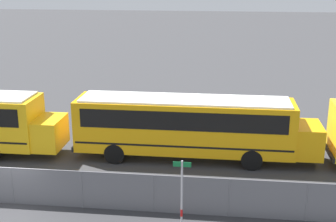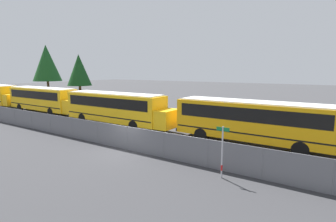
{
  "view_description": "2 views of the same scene",
  "coord_description": "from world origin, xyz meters",
  "px_view_note": "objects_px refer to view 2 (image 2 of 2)",
  "views": [
    {
      "loc": [
        8.83,
        -17.35,
        9.73
      ],
      "look_at": [
        5.97,
        6.35,
        2.51
      ],
      "focal_mm": 50.0,
      "sensor_mm": 36.0,
      "label": 1
    },
    {
      "loc": [
        12.24,
        -13.37,
        5.62
      ],
      "look_at": [
        -0.96,
        6.61,
        1.84
      ],
      "focal_mm": 28.0,
      "sensor_mm": 36.0,
      "label": 2
    }
  ],
  "objects_px": {
    "school_bus_1": "(43,98)",
    "tree_2": "(79,70)",
    "street_sign": "(222,151)",
    "school_bus_3": "(255,120)",
    "tree_0": "(47,63)",
    "school_bus_2": "(116,106)"
  },
  "relations": [
    {
      "from": "street_sign",
      "to": "tree_0",
      "type": "bearing_deg",
      "value": 157.71
    },
    {
      "from": "school_bus_1",
      "to": "school_bus_2",
      "type": "bearing_deg",
      "value": -2.3
    },
    {
      "from": "tree_0",
      "to": "tree_2",
      "type": "xyz_separation_m",
      "value": [
        10.48,
        -0.6,
        -1.36
      ]
    },
    {
      "from": "school_bus_3",
      "to": "street_sign",
      "type": "xyz_separation_m",
      "value": [
        0.24,
        -6.89,
        -0.52
      ]
    },
    {
      "from": "school_bus_1",
      "to": "school_bus_2",
      "type": "height_order",
      "value": "same"
    },
    {
      "from": "street_sign",
      "to": "school_bus_3",
      "type": "bearing_deg",
      "value": 92.0
    },
    {
      "from": "school_bus_3",
      "to": "school_bus_1",
      "type": "bearing_deg",
      "value": -180.0
    },
    {
      "from": "tree_0",
      "to": "school_bus_3",
      "type": "bearing_deg",
      "value": -14.25
    },
    {
      "from": "school_bus_3",
      "to": "street_sign",
      "type": "distance_m",
      "value": 6.91
    },
    {
      "from": "school_bus_1",
      "to": "tree_2",
      "type": "bearing_deg",
      "value": 119.55
    },
    {
      "from": "school_bus_1",
      "to": "street_sign",
      "type": "distance_m",
      "value": 28.24
    },
    {
      "from": "school_bus_3",
      "to": "tree_0",
      "type": "relative_size",
      "value": 1.23
    },
    {
      "from": "tree_2",
      "to": "school_bus_3",
      "type": "bearing_deg",
      "value": -17.56
    },
    {
      "from": "school_bus_1",
      "to": "tree_2",
      "type": "relative_size",
      "value": 1.55
    },
    {
      "from": "school_bus_1",
      "to": "tree_0",
      "type": "height_order",
      "value": "tree_0"
    },
    {
      "from": "school_bus_2",
      "to": "street_sign",
      "type": "relative_size",
      "value": 4.65
    },
    {
      "from": "tree_0",
      "to": "tree_2",
      "type": "distance_m",
      "value": 10.59
    },
    {
      "from": "tree_2",
      "to": "school_bus_2",
      "type": "bearing_deg",
      "value": -29.43
    },
    {
      "from": "school_bus_1",
      "to": "school_bus_2",
      "type": "distance_m",
      "value": 13.6
    },
    {
      "from": "school_bus_3",
      "to": "tree_2",
      "type": "relative_size",
      "value": 1.55
    },
    {
      "from": "school_bus_1",
      "to": "tree_0",
      "type": "distance_m",
      "value": 20.4
    },
    {
      "from": "street_sign",
      "to": "tree_2",
      "type": "bearing_deg",
      "value": 152.49
    }
  ]
}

